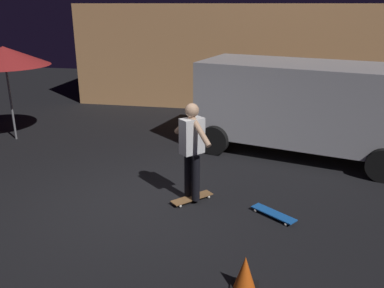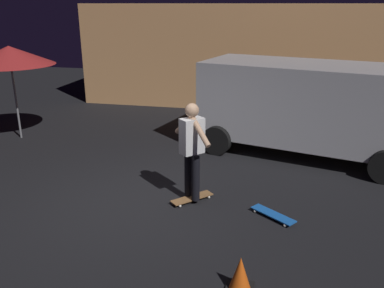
{
  "view_description": "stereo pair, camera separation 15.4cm",
  "coord_description": "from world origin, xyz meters",
  "px_view_note": "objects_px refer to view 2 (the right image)",
  "views": [
    {
      "loc": [
        2.2,
        -5.94,
        3.26
      ],
      "look_at": [
        0.99,
        0.3,
        1.05
      ],
      "focal_mm": 38.01,
      "sensor_mm": 36.0,
      "label": 1
    },
    {
      "loc": [
        2.35,
        -5.91,
        3.26
      ],
      "look_at": [
        0.99,
        0.3,
        1.05
      ],
      "focal_mm": 38.01,
      "sensor_mm": 36.0,
      "label": 2
    }
  ],
  "objects_px": {
    "skater": "(192,145)",
    "traffic_cone": "(240,276)",
    "patio_umbrella": "(10,55)",
    "skateboard_ridden": "(192,198)",
    "skateboard_spare": "(273,215)",
    "parked_van": "(308,103)"
  },
  "relations": [
    {
      "from": "parked_van",
      "to": "skateboard_spare",
      "type": "height_order",
      "value": "parked_van"
    },
    {
      "from": "skateboard_ridden",
      "to": "skateboard_spare",
      "type": "xyz_separation_m",
      "value": [
        1.39,
        -0.3,
        0.0
      ]
    },
    {
      "from": "parked_van",
      "to": "traffic_cone",
      "type": "distance_m",
      "value": 5.24
    },
    {
      "from": "patio_umbrella",
      "to": "skateboard_ridden",
      "type": "distance_m",
      "value": 5.97
    },
    {
      "from": "skateboard_ridden",
      "to": "skateboard_spare",
      "type": "height_order",
      "value": "same"
    },
    {
      "from": "skateboard_spare",
      "to": "traffic_cone",
      "type": "distance_m",
      "value": 1.9
    },
    {
      "from": "skater",
      "to": "traffic_cone",
      "type": "relative_size",
      "value": 3.63
    },
    {
      "from": "patio_umbrella",
      "to": "skateboard_spare",
      "type": "xyz_separation_m",
      "value": [
        6.42,
        -2.81,
        -2.02
      ]
    },
    {
      "from": "skateboard_ridden",
      "to": "traffic_cone",
      "type": "xyz_separation_m",
      "value": [
        1.05,
        -2.16,
        0.16
      ]
    },
    {
      "from": "skateboard_ridden",
      "to": "traffic_cone",
      "type": "height_order",
      "value": "traffic_cone"
    },
    {
      "from": "traffic_cone",
      "to": "skateboard_spare",
      "type": "bearing_deg",
      "value": 79.68
    },
    {
      "from": "skateboard_ridden",
      "to": "skater",
      "type": "bearing_deg",
      "value": 0.0
    },
    {
      "from": "patio_umbrella",
      "to": "skater",
      "type": "distance_m",
      "value": 5.72
    },
    {
      "from": "patio_umbrella",
      "to": "skateboard_ridden",
      "type": "relative_size",
      "value": 3.29
    },
    {
      "from": "patio_umbrella",
      "to": "traffic_cone",
      "type": "relative_size",
      "value": 5.0
    },
    {
      "from": "patio_umbrella",
      "to": "skater",
      "type": "relative_size",
      "value": 1.38
    },
    {
      "from": "parked_van",
      "to": "traffic_cone",
      "type": "relative_size",
      "value": 10.72
    },
    {
      "from": "skateboard_ridden",
      "to": "skateboard_spare",
      "type": "distance_m",
      "value": 1.42
    },
    {
      "from": "patio_umbrella",
      "to": "skater",
      "type": "bearing_deg",
      "value": -26.57
    },
    {
      "from": "patio_umbrella",
      "to": "traffic_cone",
      "type": "distance_m",
      "value": 7.89
    },
    {
      "from": "skateboard_spare",
      "to": "skateboard_ridden",
      "type": "bearing_deg",
      "value": 167.99
    },
    {
      "from": "patio_umbrella",
      "to": "traffic_cone",
      "type": "xyz_separation_m",
      "value": [
        6.08,
        -4.67,
        -1.86
      ]
    }
  ]
}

